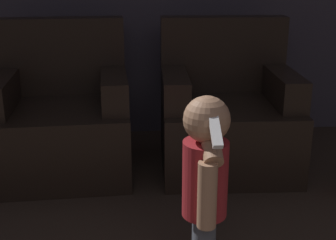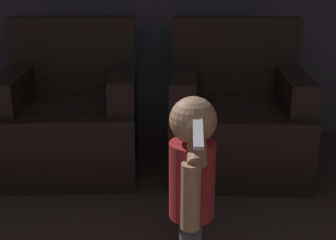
{
  "view_description": "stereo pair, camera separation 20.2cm",
  "coord_description": "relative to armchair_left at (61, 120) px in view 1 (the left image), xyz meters",
  "views": [
    {
      "loc": [
        -0.28,
        0.85,
        1.31
      ],
      "look_at": [
        -0.12,
        3.13,
        0.54
      ],
      "focal_mm": 50.0,
      "sensor_mm": 36.0,
      "label": 1
    },
    {
      "loc": [
        -0.08,
        0.84,
        1.31
      ],
      "look_at": [
        -0.12,
        3.13,
        0.54
      ],
      "focal_mm": 50.0,
      "sensor_mm": 36.0,
      "label": 2
    }
  ],
  "objects": [
    {
      "name": "armchair_left",
      "position": [
        0.0,
        0.0,
        0.0
      ],
      "size": [
        0.91,
        0.85,
        0.97
      ],
      "rotation": [
        0.0,
        0.0,
        0.06
      ],
      "color": "black",
      "rests_on": "ground_plane"
    },
    {
      "name": "armchair_right",
      "position": [
        1.09,
        0.0,
        0.0
      ],
      "size": [
        0.88,
        0.82,
        0.97
      ],
      "rotation": [
        0.0,
        0.0,
        -0.03
      ],
      "color": "black",
      "rests_on": "ground_plane"
    },
    {
      "name": "person_toddler",
      "position": [
        0.76,
        -1.26,
        0.15
      ],
      "size": [
        0.18,
        0.33,
        0.84
      ],
      "rotation": [
        0.0,
        0.0,
        -1.64
      ],
      "color": "#474C56",
      "rests_on": "ground_plane"
    }
  ]
}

